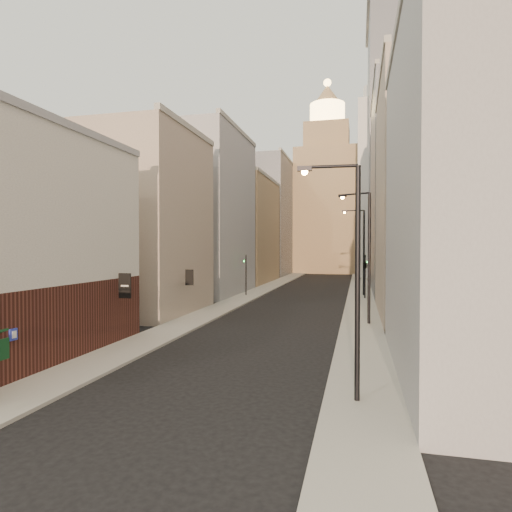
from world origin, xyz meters
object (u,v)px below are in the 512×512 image
(white_tower, at_px, (379,182))
(traffic_light_left, at_px, (246,268))
(streetlamp_mid, at_px, (366,249))
(traffic_light_right, at_px, (365,265))
(streetlamp_far, at_px, (362,247))
(streetlamp_near, at_px, (351,268))
(clock_tower, at_px, (327,197))

(white_tower, distance_m, traffic_light_left, 43.84)
(streetlamp_mid, xyz_separation_m, traffic_light_right, (0.16, 16.30, -1.82))
(streetlamp_far, bearing_deg, white_tower, 81.64)
(traffic_light_left, bearing_deg, streetlamp_near, 96.79)
(clock_tower, distance_m, streetlamp_near, 85.75)
(clock_tower, distance_m, streetlamp_mid, 69.12)
(streetlamp_near, distance_m, streetlamp_mid, 16.94)
(white_tower, height_order, streetlamp_mid, white_tower)
(streetlamp_near, bearing_deg, clock_tower, 91.48)
(streetlamp_near, xyz_separation_m, streetlamp_mid, (0.80, 16.91, 0.59))
(white_tower, distance_m, streetlamp_near, 71.93)
(white_tower, relative_size, traffic_light_right, 8.30)
(traffic_light_right, bearing_deg, streetlamp_near, 104.70)
(traffic_light_left, xyz_separation_m, traffic_light_right, (13.83, 0.17, 0.53))
(streetlamp_mid, height_order, streetlamp_far, streetlamp_far)
(white_tower, bearing_deg, streetlamp_near, -93.23)
(streetlamp_mid, bearing_deg, traffic_light_right, 113.50)
(streetlamp_far, bearing_deg, traffic_light_right, -85.79)
(streetlamp_far, relative_size, traffic_light_right, 2.07)
(white_tower, relative_size, streetlamp_near, 4.61)
(streetlamp_far, xyz_separation_m, traffic_light_left, (-13.47, -3.17, -2.52))
(white_tower, xyz_separation_m, traffic_light_left, (-16.85, -37.50, -15.22))
(white_tower, height_order, traffic_light_left, white_tower)
(streetlamp_far, distance_m, traffic_light_right, 3.62)
(streetlamp_near, xyz_separation_m, traffic_light_left, (-12.87, 33.04, -1.76))
(white_tower, distance_m, streetlamp_mid, 55.25)
(white_tower, xyz_separation_m, streetlamp_far, (-3.39, -34.34, -12.70))
(white_tower, bearing_deg, streetlamp_far, -95.63)
(white_tower, bearing_deg, traffic_light_left, -114.20)
(streetlamp_mid, bearing_deg, traffic_light_left, 154.35)
(clock_tower, distance_m, traffic_light_right, 53.74)
(streetlamp_far, bearing_deg, streetlamp_near, -93.67)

